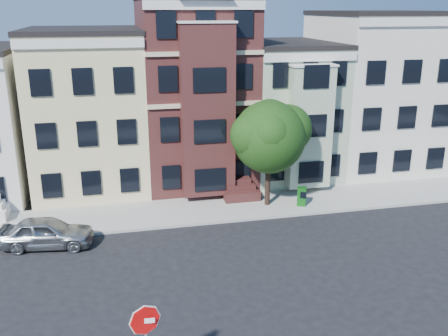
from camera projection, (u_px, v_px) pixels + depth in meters
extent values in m
plane|color=black|center=(249.00, 278.00, 22.31)|extent=(120.00, 120.00, 0.00)
cube|color=#9E9B93|center=(214.00, 209.00, 29.71)|extent=(60.00, 4.00, 0.15)
cube|color=beige|center=(89.00, 112.00, 32.76)|extent=(7.00, 9.00, 10.00)
cube|color=#421D1B|center=(194.00, 93.00, 33.92)|extent=(7.00, 9.00, 12.00)
cube|color=#A6B899|center=(284.00, 110.00, 35.75)|extent=(6.00, 9.00, 9.00)
cube|color=silver|center=(374.00, 93.00, 36.91)|extent=(8.00, 9.00, 11.00)
imported|color=#9A9DA2|center=(47.00, 232.00, 24.98)|extent=(4.78, 2.48, 1.56)
cube|color=#105714|center=(302.00, 196.00, 29.90)|extent=(0.66, 0.63, 1.14)
cylinder|color=beige|center=(18.00, 231.00, 25.91)|extent=(0.26, 0.26, 0.63)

